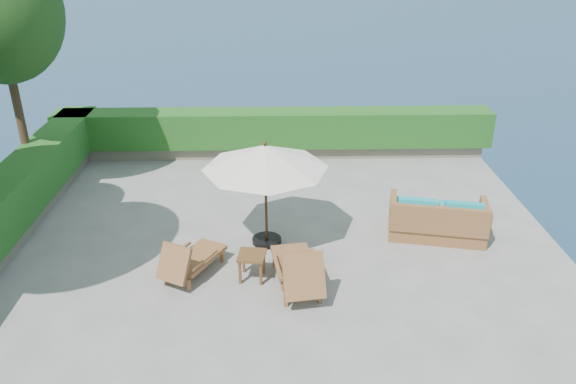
{
  "coord_description": "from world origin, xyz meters",
  "views": [
    {
      "loc": [
        0.07,
        -9.68,
        6.09
      ],
      "look_at": [
        0.3,
        0.8,
        1.1
      ],
      "focal_mm": 35.0,
      "sensor_mm": 36.0,
      "label": 1
    }
  ],
  "objects_px": {
    "lounge_right": "(298,269)",
    "side_table": "(252,258)",
    "wicker_loveseat": "(437,221)",
    "patio_umbrella": "(265,158)",
    "lounge_left": "(190,260)"
  },
  "relations": [
    {
      "from": "side_table",
      "to": "lounge_left",
      "type": "bearing_deg",
      "value": 174.59
    },
    {
      "from": "lounge_left",
      "to": "side_table",
      "type": "xyz_separation_m",
      "value": [
        1.18,
        -0.11,
        0.08
      ]
    },
    {
      "from": "patio_umbrella",
      "to": "wicker_loveseat",
      "type": "bearing_deg",
      "value": 2.54
    },
    {
      "from": "lounge_right",
      "to": "side_table",
      "type": "bearing_deg",
      "value": 148.78
    },
    {
      "from": "wicker_loveseat",
      "to": "lounge_right",
      "type": "bearing_deg",
      "value": -137.09
    },
    {
      "from": "wicker_loveseat",
      "to": "side_table",
      "type": "bearing_deg",
      "value": -147.33
    },
    {
      "from": "lounge_left",
      "to": "wicker_loveseat",
      "type": "xyz_separation_m",
      "value": [
        5.09,
        1.39,
        0.03
      ]
    },
    {
      "from": "lounge_right",
      "to": "patio_umbrella",
      "type": "bearing_deg",
      "value": 100.67
    },
    {
      "from": "side_table",
      "to": "wicker_loveseat",
      "type": "xyz_separation_m",
      "value": [
        3.91,
        1.5,
        -0.05
      ]
    },
    {
      "from": "patio_umbrella",
      "to": "lounge_right",
      "type": "xyz_separation_m",
      "value": [
        0.59,
        -1.69,
        -1.51
      ]
    },
    {
      "from": "side_table",
      "to": "wicker_loveseat",
      "type": "height_order",
      "value": "wicker_loveseat"
    },
    {
      "from": "patio_umbrella",
      "to": "lounge_right",
      "type": "height_order",
      "value": "patio_umbrella"
    },
    {
      "from": "lounge_right",
      "to": "wicker_loveseat",
      "type": "height_order",
      "value": "lounge_right"
    },
    {
      "from": "side_table",
      "to": "wicker_loveseat",
      "type": "distance_m",
      "value": 4.19
    },
    {
      "from": "lounge_left",
      "to": "wicker_loveseat",
      "type": "distance_m",
      "value": 5.27
    }
  ]
}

